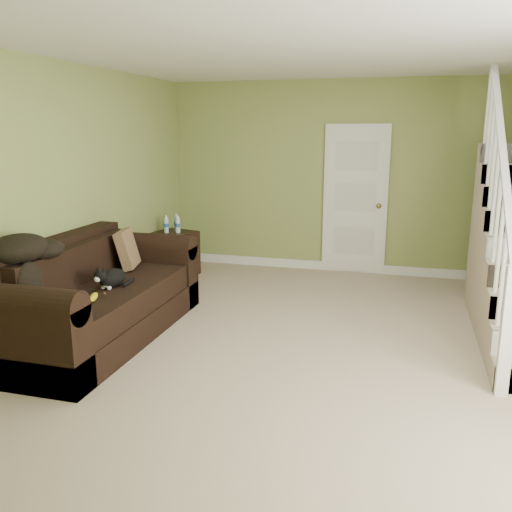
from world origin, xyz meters
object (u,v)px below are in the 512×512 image
Objects in this scene: side_table at (175,253)px; banana at (94,297)px; cat at (111,278)px; sofa at (95,300)px.

side_table is 2.76m from banana.
side_table is 1.74× the size of cat.
side_table is at bearing 80.10° from banana.
side_table reaches higher than cat.
cat is 0.40m from banana.
sofa is 0.53m from banana.
sofa reaches higher than side_table.
cat is (0.20, -0.03, 0.24)m from sofa.
banana is (0.46, -2.71, 0.24)m from side_table.
cat is 2.29× the size of banana.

